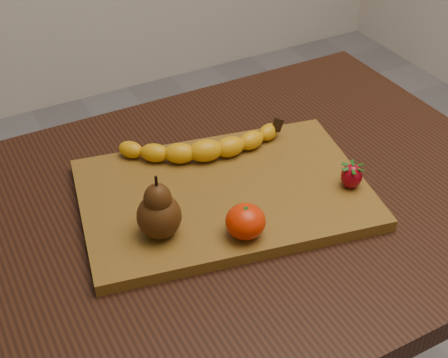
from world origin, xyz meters
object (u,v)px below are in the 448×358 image
table (225,247)px  pear (158,206)px  mandarin (246,221)px  cutting_board (224,194)px

table → pear: (-0.13, -0.04, 0.17)m
mandarin → cutting_board: bearing=77.7°
table → mandarin: bearing=-102.2°
pear → mandarin: 0.13m
mandarin → table: bearing=77.8°
table → pear: 0.22m
pear → mandarin: pear is taller
pear → mandarin: size_ratio=1.73×
table → cutting_board: 0.11m
table → mandarin: size_ratio=17.06×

